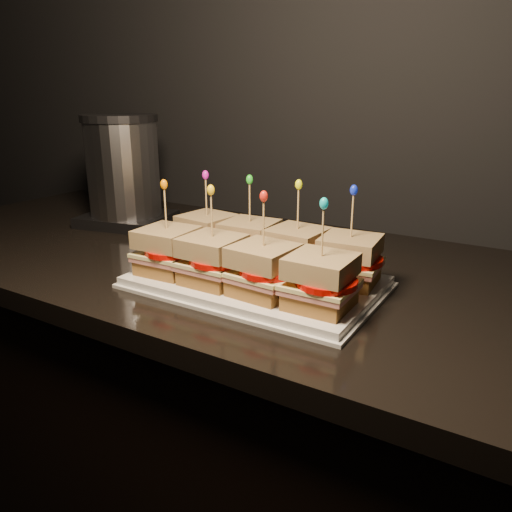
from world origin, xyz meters
The scene contains 64 objects.
wall_back centered at (0.00, 2.00, 1.35)m, with size 4.00×0.04×2.70m, color black.
granite_slab centered at (0.25, 1.67, 0.92)m, with size 2.55×0.69×0.04m, color black.
platter centered at (-0.07, 1.55, 0.94)m, with size 0.40×0.25×0.02m, color white.
platter_rim centered at (-0.07, 1.55, 0.94)m, with size 0.41×0.26×0.01m, color white.
sandwich_0_bread_bot centered at (-0.21, 1.61, 0.97)m, with size 0.09×0.09×0.02m, color brown.
sandwich_0_ham centered at (-0.21, 1.61, 0.98)m, with size 0.10×0.09×0.01m, color #BD675D.
sandwich_0_cheese centered at (-0.21, 1.61, 0.99)m, with size 0.10×0.09×0.01m, color #F4EA94.
sandwich_0_tomato centered at (-0.20, 1.60, 1.00)m, with size 0.09×0.09×0.01m, color red.
sandwich_0_bread_top centered at (-0.21, 1.61, 1.02)m, with size 0.09×0.09×0.03m, color #57320F.
sandwich_0_pick centered at (-0.21, 1.61, 1.06)m, with size 0.00×0.00×0.09m, color tan.
sandwich_0_frill centered at (-0.21, 1.61, 1.11)m, with size 0.01×0.01×0.02m, color #D615AD.
sandwich_1_bread_bot centered at (-0.11, 1.61, 0.97)m, with size 0.09×0.09×0.02m, color brown.
sandwich_1_ham centered at (-0.11, 1.61, 0.98)m, with size 0.10×0.09×0.01m, color #BD675D.
sandwich_1_cheese centered at (-0.11, 1.61, 0.99)m, with size 0.10×0.09×0.01m, color #F4EA94.
sandwich_1_tomato centered at (-0.10, 1.60, 1.00)m, with size 0.09×0.09×0.01m, color red.
sandwich_1_bread_top centered at (-0.11, 1.61, 1.02)m, with size 0.09×0.09×0.03m, color #57320F.
sandwich_1_pick centered at (-0.11, 1.61, 1.06)m, with size 0.00×0.00×0.09m, color tan.
sandwich_1_frill centered at (-0.11, 1.61, 1.11)m, with size 0.01×0.01×0.02m, color green.
sandwich_2_bread_bot centered at (-0.02, 1.61, 0.97)m, with size 0.09×0.09×0.02m, color brown.
sandwich_2_ham centered at (-0.02, 1.61, 0.98)m, with size 0.10×0.09×0.01m, color #BD675D.
sandwich_2_cheese centered at (-0.02, 1.61, 0.99)m, with size 0.10×0.09×0.01m, color #F4EA94.
sandwich_2_tomato centered at (-0.01, 1.60, 1.00)m, with size 0.09×0.09×0.01m, color red.
sandwich_2_bread_top centered at (-0.02, 1.61, 1.02)m, with size 0.09×0.09×0.03m, color #57320F.
sandwich_2_pick centered at (-0.02, 1.61, 1.06)m, with size 0.00×0.00×0.09m, color tan.
sandwich_2_frill centered at (-0.02, 1.61, 1.11)m, with size 0.01×0.01×0.02m, color #E9F409.
sandwich_3_bread_bot centered at (0.08, 1.61, 0.97)m, with size 0.09×0.09×0.02m, color brown.
sandwich_3_ham centered at (0.08, 1.61, 0.98)m, with size 0.10×0.09×0.01m, color #BD675D.
sandwich_3_cheese centered at (0.08, 1.61, 0.99)m, with size 0.10×0.09×0.01m, color #F4EA94.
sandwich_3_tomato centered at (0.09, 1.60, 1.00)m, with size 0.09×0.09×0.01m, color red.
sandwich_3_bread_top centered at (0.08, 1.61, 1.02)m, with size 0.09×0.09×0.03m, color #57320F.
sandwich_3_pick centered at (0.08, 1.61, 1.06)m, with size 0.00×0.00×0.09m, color tan.
sandwich_3_frill centered at (0.08, 1.61, 1.11)m, with size 0.01×0.01×0.02m, color #1328D5.
sandwich_4_bread_bot centered at (-0.21, 1.49, 0.97)m, with size 0.09×0.09×0.02m, color brown.
sandwich_4_ham centered at (-0.21, 1.49, 0.98)m, with size 0.10×0.09×0.01m, color #BD675D.
sandwich_4_cheese centered at (-0.21, 1.49, 0.99)m, with size 0.10×0.09×0.01m, color #F4EA94.
sandwich_4_tomato centered at (-0.20, 1.49, 1.00)m, with size 0.09×0.09×0.01m, color red.
sandwich_4_bread_top centered at (-0.21, 1.49, 1.02)m, with size 0.09×0.09×0.03m, color #57320F.
sandwich_4_pick centered at (-0.21, 1.49, 1.06)m, with size 0.00×0.00×0.09m, color tan.
sandwich_4_frill centered at (-0.21, 1.49, 1.11)m, with size 0.01×0.01×0.02m, color orange.
sandwich_5_bread_bot centered at (-0.11, 1.49, 0.97)m, with size 0.09×0.09×0.02m, color brown.
sandwich_5_ham centered at (-0.11, 1.49, 0.98)m, with size 0.10×0.09×0.01m, color #BD675D.
sandwich_5_cheese centered at (-0.11, 1.49, 0.99)m, with size 0.10×0.09×0.01m, color #F4EA94.
sandwich_5_tomato centered at (-0.10, 1.49, 1.00)m, with size 0.09×0.09×0.01m, color red.
sandwich_5_bread_top centered at (-0.11, 1.49, 1.02)m, with size 0.09×0.09×0.03m, color #57320F.
sandwich_5_pick centered at (-0.11, 1.49, 1.06)m, with size 0.00×0.00×0.09m, color tan.
sandwich_5_frill centered at (-0.11, 1.49, 1.11)m, with size 0.01×0.01×0.02m, color yellow.
sandwich_6_bread_bot centered at (-0.02, 1.49, 0.97)m, with size 0.09×0.09×0.02m, color brown.
sandwich_6_ham centered at (-0.02, 1.49, 0.98)m, with size 0.10×0.09×0.01m, color #BD675D.
sandwich_6_cheese centered at (-0.02, 1.49, 0.99)m, with size 0.10×0.09×0.01m, color #F4EA94.
sandwich_6_tomato centered at (-0.01, 1.49, 1.00)m, with size 0.09×0.09×0.01m, color red.
sandwich_6_bread_top centered at (-0.02, 1.49, 1.02)m, with size 0.09×0.09×0.03m, color #57320F.
sandwich_6_pick centered at (-0.02, 1.49, 1.06)m, with size 0.00×0.00×0.09m, color tan.
sandwich_6_frill centered at (-0.02, 1.49, 1.11)m, with size 0.01×0.01×0.02m, color red.
sandwich_7_bread_bot centered at (0.08, 1.49, 0.97)m, with size 0.09×0.09×0.02m, color brown.
sandwich_7_ham centered at (0.08, 1.49, 0.98)m, with size 0.10×0.09×0.01m, color #BD675D.
sandwich_7_cheese centered at (0.08, 1.49, 0.99)m, with size 0.10×0.09×0.01m, color #F4EA94.
sandwich_7_tomato centered at (0.09, 1.49, 1.00)m, with size 0.09×0.09×0.01m, color red.
sandwich_7_bread_top centered at (0.08, 1.49, 1.02)m, with size 0.09×0.09×0.03m, color #57320F.
sandwich_7_pick centered at (0.08, 1.49, 1.06)m, with size 0.00×0.00×0.09m, color tan.
sandwich_7_frill centered at (0.08, 1.49, 1.11)m, with size 0.01×0.01×0.02m, color #0EB8B8.
appliance_base centered at (-0.56, 1.75, 0.95)m, with size 0.20×0.17×0.03m, color #262628.
appliance_body centered at (-0.56, 1.75, 1.07)m, with size 0.17×0.17×0.22m, color silver.
appliance_lid centered at (-0.56, 1.75, 1.19)m, with size 0.18×0.18×0.02m, color #262628.
appliance centered at (-0.56, 1.75, 1.07)m, with size 0.20×0.17×0.26m, color silver, non-canonical shape.
Camera 1 is at (0.34, 0.88, 1.25)m, focal length 35.00 mm.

